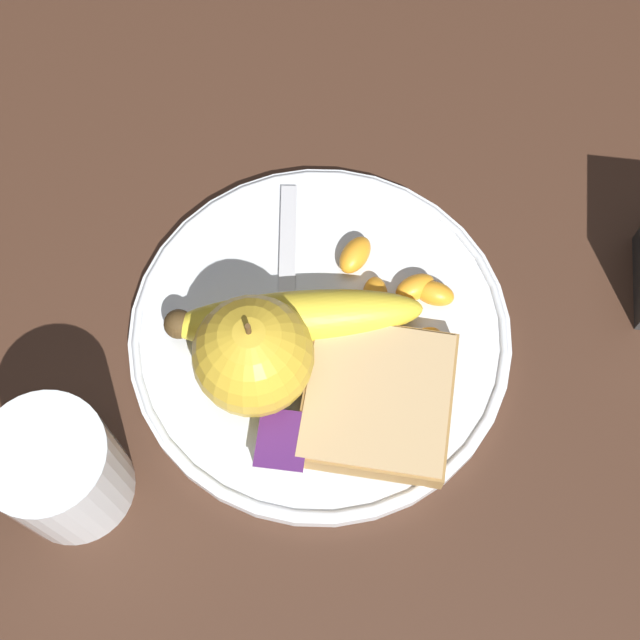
% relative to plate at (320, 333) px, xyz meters
% --- Properties ---
extents(ground_plane, '(3.00, 3.00, 0.00)m').
position_rel_plate_xyz_m(ground_plane, '(0.00, 0.00, -0.01)').
color(ground_plane, '#42281C').
extents(plate, '(0.27, 0.27, 0.01)m').
position_rel_plate_xyz_m(plate, '(0.00, 0.00, 0.00)').
color(plate, silver).
rests_on(plate, ground_plane).
extents(juice_glass, '(0.08, 0.08, 0.09)m').
position_rel_plate_xyz_m(juice_glass, '(0.13, -0.15, 0.03)').
color(juice_glass, silver).
rests_on(juice_glass, ground_plane).
extents(apple, '(0.08, 0.08, 0.09)m').
position_rel_plate_xyz_m(apple, '(0.04, -0.04, 0.04)').
color(apple, gold).
rests_on(apple, plate).
extents(banana, '(0.07, 0.18, 0.04)m').
position_rel_plate_xyz_m(banana, '(-0.00, -0.02, 0.02)').
color(banana, yellow).
rests_on(banana, plate).
extents(bread_slice, '(0.11, 0.10, 0.02)m').
position_rel_plate_xyz_m(bread_slice, '(0.05, 0.05, 0.02)').
color(bread_slice, olive).
rests_on(bread_slice, plate).
extents(fork, '(0.20, 0.04, 0.00)m').
position_rel_plate_xyz_m(fork, '(0.00, -0.02, 0.01)').
color(fork, silver).
rests_on(fork, plate).
extents(jam_packet, '(0.04, 0.03, 0.02)m').
position_rel_plate_xyz_m(jam_packet, '(0.09, -0.01, 0.01)').
color(jam_packet, white).
rests_on(jam_packet, plate).
extents(orange_segment_0, '(0.03, 0.03, 0.01)m').
position_rel_plate_xyz_m(orange_segment_0, '(0.00, 0.07, 0.01)').
color(orange_segment_0, orange).
rests_on(orange_segment_0, plate).
extents(orange_segment_1, '(0.04, 0.03, 0.02)m').
position_rel_plate_xyz_m(orange_segment_1, '(-0.06, 0.02, 0.01)').
color(orange_segment_1, orange).
rests_on(orange_segment_1, plate).
extents(orange_segment_2, '(0.02, 0.03, 0.02)m').
position_rel_plate_xyz_m(orange_segment_2, '(-0.04, 0.08, 0.01)').
color(orange_segment_2, orange).
rests_on(orange_segment_2, plate).
extents(orange_segment_3, '(0.03, 0.04, 0.02)m').
position_rel_plate_xyz_m(orange_segment_3, '(-0.04, 0.06, 0.01)').
color(orange_segment_3, orange).
rests_on(orange_segment_3, plate).
extents(orange_segment_4, '(0.03, 0.02, 0.02)m').
position_rel_plate_xyz_m(orange_segment_4, '(-0.03, 0.04, 0.01)').
color(orange_segment_4, orange).
rests_on(orange_segment_4, plate).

